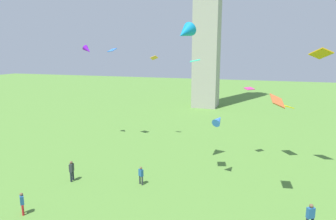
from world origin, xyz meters
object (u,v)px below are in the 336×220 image
(kite_flying_5, at_px, (154,58))
(kite_flying_9, at_px, (249,89))
(person_0, at_px, (22,202))
(kite_flying_1, at_px, (285,106))
(kite_flying_8, at_px, (321,54))
(kite_flying_11, at_px, (277,101))
(kite_flying_6, at_px, (218,120))
(kite_flying_4, at_px, (87,50))
(kite_flying_10, at_px, (112,50))
(kite_flying_2, at_px, (185,32))
(person_2, at_px, (141,174))
(person_4, at_px, (72,170))
(kite_flying_0, at_px, (195,61))
(person_3, at_px, (310,215))

(kite_flying_5, bearing_deg, kite_flying_9, -6.46)
(person_0, bearing_deg, kite_flying_1, -93.39)
(kite_flying_8, distance_m, kite_flying_9, 7.08)
(kite_flying_11, bearing_deg, kite_flying_6, 46.07)
(kite_flying_4, height_order, kite_flying_10, kite_flying_4)
(kite_flying_2, distance_m, kite_flying_4, 15.00)
(kite_flying_8, relative_size, kite_flying_11, 1.20)
(person_2, xyz_separation_m, kite_flying_10, (-8.32, 10.74, 10.43))
(person_4, height_order, kite_flying_1, kite_flying_1)
(person_0, distance_m, kite_flying_11, 19.17)
(kite_flying_2, height_order, kite_flying_9, kite_flying_2)
(kite_flying_9, bearing_deg, kite_flying_8, 119.98)
(kite_flying_5, height_order, kite_flying_6, kite_flying_5)
(kite_flying_8, distance_m, kite_flying_11, 8.49)
(kite_flying_1, distance_m, kite_flying_8, 6.35)
(kite_flying_0, relative_size, kite_flying_2, 0.55)
(kite_flying_6, relative_size, kite_flying_8, 0.74)
(kite_flying_1, bearing_deg, kite_flying_9, 73.98)
(person_4, distance_m, kite_flying_9, 18.62)
(person_0, height_order, kite_flying_5, kite_flying_5)
(kite_flying_0, bearing_deg, person_0, 121.01)
(person_2, distance_m, person_4, 6.15)
(person_0, height_order, person_4, person_4)
(person_3, height_order, person_4, person_4)
(kite_flying_1, distance_m, kite_flying_10, 20.61)
(kite_flying_5, bearing_deg, kite_flying_11, -30.56)
(person_0, height_order, kite_flying_8, kite_flying_8)
(kite_flying_9, bearing_deg, kite_flying_4, -47.37)
(kite_flying_4, height_order, kite_flying_9, kite_flying_4)
(kite_flying_4, bearing_deg, kite_flying_10, -64.46)
(kite_flying_11, bearing_deg, kite_flying_2, 53.70)
(person_2, xyz_separation_m, person_3, (12.72, -2.66, 0.13))
(person_4, bearing_deg, person_3, 73.34)
(person_0, relative_size, kite_flying_0, 1.20)
(person_4, distance_m, kite_flying_8, 23.97)
(kite_flying_1, distance_m, kite_flying_2, 12.81)
(kite_flying_1, bearing_deg, person_4, 90.71)
(kite_flying_8, bearing_deg, kite_flying_9, -137.44)
(person_0, bearing_deg, kite_flying_9, -88.73)
(person_4, bearing_deg, kite_flying_2, 111.29)
(kite_flying_4, xyz_separation_m, kite_flying_10, (3.00, 0.68, -0.04))
(person_4, xyz_separation_m, kite_flying_4, (-5.30, 11.31, 10.33))
(kite_flying_5, relative_size, kite_flying_8, 0.51)
(kite_flying_11, bearing_deg, person_0, 104.46)
(kite_flying_1, relative_size, kite_flying_6, 1.39)
(person_3, distance_m, kite_flying_10, 26.98)
(kite_flying_4, xyz_separation_m, kite_flying_5, (7.69, 2.59, -0.96))
(person_4, distance_m, kite_flying_6, 13.49)
(person_2, relative_size, kite_flying_4, 1.16)
(person_0, relative_size, kite_flying_8, 0.83)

